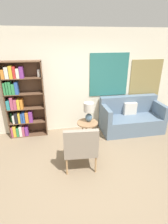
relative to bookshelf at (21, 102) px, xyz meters
name	(u,v)px	position (x,y,z in m)	size (l,w,h in m)	color
ground_plane	(89,176)	(1.38, -1.84, -0.95)	(14.00, 14.00, 0.00)	#847056
wall_back	(76,82)	(1.44, 0.19, 0.41)	(6.40, 0.08, 2.70)	silver
bookshelf	(21,102)	(0.00, 0.00, 0.00)	(0.96, 0.30, 1.96)	brown
armchair	(81,145)	(1.27, -1.60, -0.41)	(0.69, 0.67, 0.94)	tan
couch	(131,118)	(2.94, -0.24, -0.60)	(1.67, 0.82, 0.94)	slate
side_table	(87,125)	(1.59, -0.68, -0.45)	(0.51, 0.51, 0.56)	#99704C
table_lamp	(89,110)	(1.63, -0.64, -0.09)	(0.25, 0.25, 0.48)	slate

